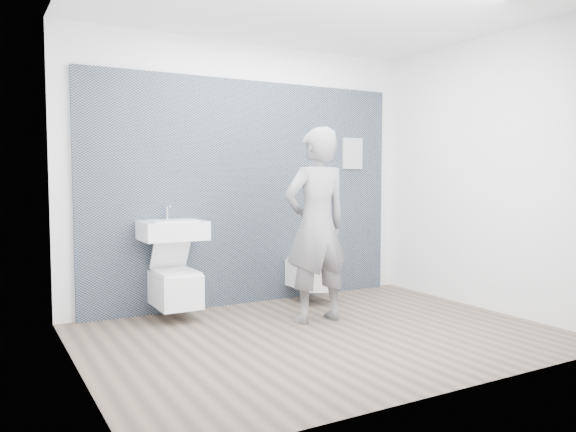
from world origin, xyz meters
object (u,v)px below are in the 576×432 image
washbasin (173,230)px  toilet_rounded (313,274)px  toilet_square (175,287)px  visitor (316,225)px

washbasin → toilet_rounded: size_ratio=1.01×
toilet_square → toilet_rounded: bearing=-0.9°
toilet_rounded → toilet_square: bearing=179.1°
toilet_square → toilet_rounded: 1.55m
washbasin → toilet_rounded: (1.55, -0.07, -0.55)m
washbasin → toilet_square: (-0.00, -0.05, -0.55)m
toilet_square → washbasin: bearing=90.0°
toilet_square → toilet_rounded: (1.55, -0.02, -0.00)m
washbasin → toilet_square: size_ratio=0.87×
toilet_square → visitor: bearing=-32.9°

